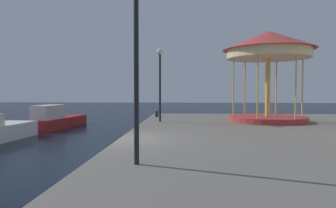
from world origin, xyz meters
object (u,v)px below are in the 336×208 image
(motorboat_red, at_px, (56,120))
(lamp_post_near_edge, at_px, (136,37))
(lamp_post_mid_promenade, at_px, (160,72))
(bollard_south, at_px, (157,114))
(carousel, at_px, (268,54))

(motorboat_red, height_order, lamp_post_near_edge, lamp_post_near_edge)
(lamp_post_mid_promenade, relative_size, bollard_south, 10.56)
(motorboat_red, height_order, lamp_post_mid_promenade, lamp_post_mid_promenade)
(lamp_post_mid_promenade, bearing_deg, carousel, 3.83)
(motorboat_red, height_order, bollard_south, motorboat_red)
(lamp_post_mid_promenade, xyz_separation_m, bollard_south, (-0.49, 3.22, -2.69))
(motorboat_red, bearing_deg, carousel, -11.03)
(motorboat_red, bearing_deg, lamp_post_mid_promenade, -22.36)
(carousel, distance_m, lamp_post_near_edge, 12.40)
(carousel, relative_size, lamp_post_near_edge, 1.19)
(motorboat_red, distance_m, carousel, 14.67)
(carousel, height_order, lamp_post_mid_promenade, carousel)
(carousel, height_order, lamp_post_near_edge, carousel)
(lamp_post_near_edge, xyz_separation_m, lamp_post_mid_promenade, (-0.28, 10.41, -0.12))
(carousel, xyz_separation_m, lamp_post_mid_promenade, (-6.25, -0.42, -1.03))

